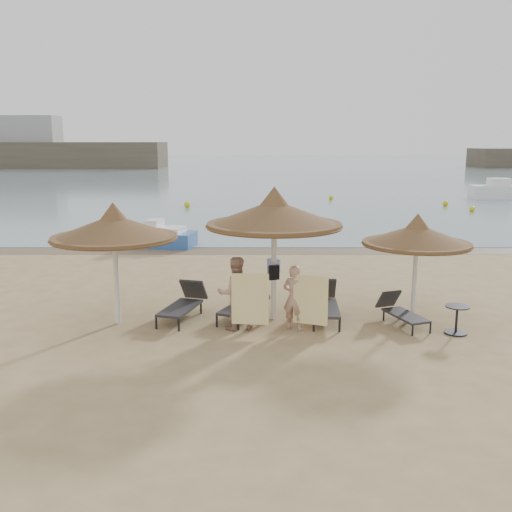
{
  "coord_description": "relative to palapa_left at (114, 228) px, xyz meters",
  "views": [
    {
      "loc": [
        -0.22,
        -13.08,
        4.38
      ],
      "look_at": [
        -0.24,
        1.2,
        1.46
      ],
      "focal_mm": 40.0,
      "sensor_mm": 36.0,
      "label": 1
    }
  ],
  "objects": [
    {
      "name": "bag_patterned",
      "position": [
        3.78,
        0.55,
        -1.06
      ],
      "size": [
        0.33,
        0.21,
        0.39
      ],
      "rotation": [
        0.0,
        0.0,
        -0.39
      ],
      "color": "white",
      "rests_on": "ground"
    },
    {
      "name": "buoy_extra",
      "position": [
        16.04,
        24.9,
        -2.16
      ],
      "size": [
        0.37,
        0.37,
        0.37
      ],
      "primitive_type": "sphere",
      "color": "#D0C90A",
      "rests_on": "ground"
    },
    {
      "name": "palapa_center",
      "position": [
        3.78,
        0.37,
        0.27
      ],
      "size": [
        3.32,
        3.32,
        3.29
      ],
      "rotation": [
        0.0,
        0.0,
        -0.28
      ],
      "color": "silver",
      "rests_on": "ground"
    },
    {
      "name": "bag_dark",
      "position": [
        3.78,
        0.21,
        -1.13
      ],
      "size": [
        0.27,
        0.17,
        0.36
      ],
      "rotation": [
        0.0,
        0.0,
        0.38
      ],
      "color": "black",
      "rests_on": "ground"
    },
    {
      "name": "buoy_right",
      "position": [
        16.71,
        21.89,
        -2.18
      ],
      "size": [
        0.35,
        0.35,
        0.35
      ],
      "primitive_type": "sphere",
      "color": "#D0C90A",
      "rests_on": "ground"
    },
    {
      "name": "buoy_left",
      "position": [
        -1.21,
        24.03,
        -2.15
      ],
      "size": [
        0.4,
        0.4,
        0.4
      ],
      "primitive_type": "sphere",
      "color": "#D0C90A",
      "rests_on": "ground"
    },
    {
      "name": "pedal_boat",
      "position": [
        -0.5,
        10.18,
        -1.93
      ],
      "size": [
        2.64,
        1.84,
        1.13
      ],
      "rotation": [
        0.0,
        0.0,
        -0.18
      ],
      "color": "#2C56A0",
      "rests_on": "ground"
    },
    {
      "name": "far_shore",
      "position": [
        -21.52,
        77.66,
        0.56
      ],
      "size": [
        150.0,
        54.8,
        12.0
      ],
      "color": "brown",
      "rests_on": "ground"
    },
    {
      "name": "lounger_far_right",
      "position": [
        6.84,
        -0.0,
        -2.03
      ],
      "size": [
        1.04,
        1.68,
        0.72
      ],
      "rotation": [
        0.0,
        0.0,
        0.35
      ],
      "color": "black",
      "rests_on": "ground"
    },
    {
      "name": "towel_left",
      "position": [
        3.21,
        -0.76,
        -1.53
      ],
      "size": [
        0.85,
        0.09,
        1.2
      ],
      "rotation": [
        0.0,
        0.0,
        -0.08
      ],
      "color": "yellow",
      "rests_on": "ground"
    },
    {
      "name": "lounger_far_left",
      "position": [
        1.54,
        0.49,
        -1.97
      ],
      "size": [
        1.12,
        2.0,
        0.85
      ],
      "rotation": [
        0.0,
        0.0,
        -0.27
      ],
      "color": "black",
      "rests_on": "ground"
    },
    {
      "name": "lounger_near_right",
      "position": [
        5.05,
        0.45,
        -1.95
      ],
      "size": [
        0.77,
        2.02,
        0.89
      ],
      "rotation": [
        0.0,
        0.0,
        -0.06
      ],
      "color": "black",
      "rests_on": "ground"
    },
    {
      "name": "buoy_mid",
      "position": [
        8.87,
        28.93,
        -2.18
      ],
      "size": [
        0.35,
        0.35,
        0.35
      ],
      "primitive_type": "sphere",
      "color": "#D0C90A",
      "rests_on": "ground"
    },
    {
      "name": "ground",
      "position": [
        3.58,
        -0.16,
        -2.35
      ],
      "size": [
        160.0,
        160.0,
        0.0
      ],
      "primitive_type": "plane",
      "color": "tan",
      "rests_on": "ground"
    },
    {
      "name": "person_left",
      "position": [
        2.86,
        -0.41,
        -1.34
      ],
      "size": [
        1.03,
        0.79,
        2.02
      ],
      "primitive_type": "imported",
      "rotation": [
        0.0,
        0.0,
        3.36
      ],
      "color": "tan",
      "rests_on": "ground"
    },
    {
      "name": "lounger_near_left",
      "position": [
        3.09,
        0.54,
        -1.97
      ],
      "size": [
        1.34,
        1.98,
        0.85
      ],
      "rotation": [
        0.0,
        0.0,
        -0.42
      ],
      "color": "black",
      "rests_on": "ground"
    },
    {
      "name": "palapa_left",
      "position": [
        0.0,
        0.0,
        0.0
      ],
      "size": [
        2.98,
        2.98,
        2.95
      ],
      "rotation": [
        0.0,
        0.0,
        -0.14
      ],
      "color": "silver",
      "rests_on": "ground"
    },
    {
      "name": "side_table",
      "position": [
        7.95,
        -0.73,
        -2.04
      ],
      "size": [
        0.55,
        0.55,
        0.66
      ],
      "rotation": [
        0.0,
        0.0,
        0.14
      ],
      "color": "black",
      "rests_on": "ground"
    },
    {
      "name": "wet_sand_strip",
      "position": [
        3.58,
        9.24,
        -2.35
      ],
      "size": [
        200.0,
        1.6,
        0.01
      ],
      "primitive_type": "cube",
      "color": "brown",
      "rests_on": "ground"
    },
    {
      "name": "person_right",
      "position": [
        4.24,
        -0.48,
        -1.45
      ],
      "size": [
        0.98,
        0.84,
        1.8
      ],
      "primitive_type": "imported",
      "rotation": [
        0.0,
        0.0,
        2.71
      ],
      "color": "tan",
      "rests_on": "ground"
    },
    {
      "name": "palapa_right",
      "position": [
        7.27,
        0.44,
        -0.25
      ],
      "size": [
        2.66,
        2.66,
        2.64
      ],
      "rotation": [
        0.0,
        0.0,
        -0.14
      ],
      "color": "silver",
      "rests_on": "ground"
    },
    {
      "name": "sea",
      "position": [
        3.58,
        79.84,
        -2.34
      ],
      "size": [
        200.0,
        140.0,
        0.03
      ],
      "primitive_type": "cube",
      "color": "slate",
      "rests_on": "ground"
    },
    {
      "name": "towel_right",
      "position": [
        4.59,
        -0.73,
        -1.56
      ],
      "size": [
        0.77,
        0.31,
        1.15
      ],
      "rotation": [
        0.0,
        0.0,
        -0.37
      ],
      "color": "yellow",
      "rests_on": "ground"
    }
  ]
}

